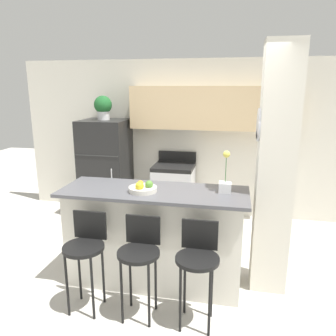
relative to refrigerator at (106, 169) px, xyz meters
name	(u,v)px	position (x,y,z in m)	size (l,w,h in m)	color
ground_plane	(155,281)	(1.26, -1.77, -0.80)	(14.00, 14.00, 0.00)	beige
wall_back	(194,127)	(1.41, 0.33, 0.67)	(5.60, 0.38, 2.55)	silver
pillar_right	(275,172)	(2.48, -1.60, 0.48)	(0.38, 0.33, 2.55)	silver
counter_bar	(154,237)	(1.26, -1.77, -0.26)	(1.96, 0.70, 1.07)	silver
refrigerator	(106,169)	(0.00, 0.00, 0.00)	(0.73, 0.72, 1.60)	black
stove_range	(174,192)	(1.14, 0.04, -0.34)	(0.63, 0.64, 1.07)	silver
bar_stool_left	(85,247)	(0.72, -2.32, -0.16)	(0.39, 0.39, 0.95)	black
bar_stool_mid	(140,253)	(1.26, -2.32, -0.16)	(0.39, 0.39, 0.95)	black
bar_stool_right	(198,259)	(1.79, -2.32, -0.16)	(0.39, 0.39, 0.95)	black
potted_plant_on_fridge	(103,107)	(0.00, 0.00, 1.01)	(0.28, 0.28, 0.38)	silver
orchid_vase	(225,182)	(1.99, -1.70, 0.38)	(0.13, 0.13, 0.43)	white
fruit_bowl	(143,188)	(1.16, -1.85, 0.31)	(0.29, 0.29, 0.12)	silver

